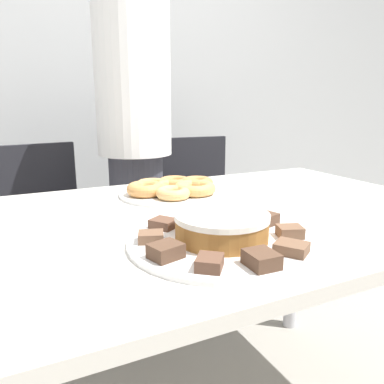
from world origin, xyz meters
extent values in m
cube|color=#A8AAAD|center=(0.00, 1.55, 1.30)|extent=(8.00, 0.05, 2.60)
cube|color=silver|center=(0.00, 0.00, 0.74)|extent=(1.47, 0.90, 0.03)
cylinder|color=silver|center=(0.68, 0.39, 0.36)|extent=(0.06, 0.06, 0.73)
cylinder|color=#383842|center=(0.04, 0.71, 0.41)|extent=(0.24, 0.24, 0.83)
cylinder|color=white|center=(0.04, 0.71, 1.16)|extent=(0.31, 0.31, 0.66)
cylinder|color=black|center=(-0.35, 0.78, 0.01)|extent=(0.44, 0.44, 0.01)
cylinder|color=#262626|center=(-0.35, 0.78, 0.21)|extent=(0.06, 0.06, 0.39)
cube|color=black|center=(-0.35, 0.78, 0.42)|extent=(0.50, 0.50, 0.04)
cube|color=black|center=(-0.38, 0.99, 0.65)|extent=(0.40, 0.08, 0.42)
cylinder|color=black|center=(0.42, 0.78, 0.01)|extent=(0.44, 0.44, 0.01)
cylinder|color=#262626|center=(0.42, 0.78, 0.21)|extent=(0.06, 0.06, 0.39)
cube|color=black|center=(0.42, 0.78, 0.42)|extent=(0.48, 0.48, 0.04)
cube|color=black|center=(0.44, 0.99, 0.65)|extent=(0.40, 0.07, 0.42)
cylinder|color=white|center=(-0.07, -0.21, 0.76)|extent=(0.40, 0.40, 0.01)
cylinder|color=white|center=(0.01, 0.24, 0.76)|extent=(0.34, 0.34, 0.01)
cylinder|color=#9E662D|center=(-0.07, -0.21, 0.79)|extent=(0.19, 0.19, 0.04)
cylinder|color=white|center=(-0.07, -0.21, 0.82)|extent=(0.20, 0.20, 0.01)
cube|color=brown|center=(-0.21, -0.16, 0.78)|extent=(0.06, 0.06, 0.02)
cube|color=#513828|center=(-0.21, -0.25, 0.78)|extent=(0.07, 0.06, 0.03)
cube|color=brown|center=(-0.16, -0.33, 0.78)|extent=(0.07, 0.07, 0.02)
cube|color=#513828|center=(-0.08, -0.36, 0.78)|extent=(0.05, 0.06, 0.03)
cube|color=brown|center=(0.01, -0.33, 0.78)|extent=(0.08, 0.08, 0.02)
cube|color=brown|center=(0.07, -0.26, 0.78)|extent=(0.06, 0.06, 0.02)
cube|color=#513828|center=(0.07, -0.17, 0.78)|extent=(0.06, 0.06, 0.03)
cube|color=#513828|center=(0.02, -0.10, 0.78)|extent=(0.07, 0.07, 0.03)
cube|color=brown|center=(-0.06, -0.06, 0.78)|extent=(0.04, 0.05, 0.02)
cube|color=brown|center=(-0.15, -0.09, 0.78)|extent=(0.07, 0.07, 0.02)
torus|color=tan|center=(0.01, 0.24, 0.78)|extent=(0.12, 0.12, 0.03)
torus|color=tan|center=(-0.04, 0.30, 0.78)|extent=(0.11, 0.11, 0.03)
torus|color=#D18E4C|center=(-0.09, 0.23, 0.79)|extent=(0.12, 0.12, 0.04)
torus|color=#E5AD66|center=(-0.03, 0.15, 0.78)|extent=(0.10, 0.10, 0.03)
torus|color=tan|center=(0.06, 0.17, 0.78)|extent=(0.13, 0.13, 0.04)
torus|color=#C68447|center=(0.10, 0.24, 0.78)|extent=(0.11, 0.11, 0.04)
torus|color=#C68447|center=(0.04, 0.30, 0.78)|extent=(0.11, 0.11, 0.03)
camera|label=1|loc=(-0.45, -0.85, 1.05)|focal=35.00mm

